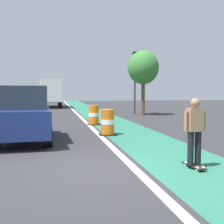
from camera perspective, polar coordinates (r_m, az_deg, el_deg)
The scene contains 10 objects.
ground_plane at distance 7.14m, azimuth -3.19°, elevation -10.96°, with size 100.00×100.00×0.00m, color #2D2D30.
bike_lane_strip at distance 19.21m, azimuth -1.19°, elevation -1.45°, with size 2.50×80.00×0.01m, color #286B51.
lane_divider_stripe at distance 19.01m, azimuth -5.65°, elevation -1.53°, with size 0.20×80.00×0.01m, color silver.
skateboarder_on_lane at distance 7.21m, azimuth 15.94°, elevation -3.57°, with size 0.57×0.81×1.69m.
parked_suv_nearest at distance 11.29m, azimuth -16.86°, elevation -0.25°, with size 2.07×4.68×2.04m.
traffic_barrel_front at distance 12.30m, azimuth -0.85°, elevation -2.09°, with size 0.73×0.73×1.09m.
traffic_barrel_mid at distance 16.13m, azimuth -3.59°, elevation -0.63°, with size 0.73×0.73×1.09m.
delivery_truck_down_block at distance 34.55m, azimuth -11.95°, elevation 3.97°, with size 2.44×7.63×3.23m.
traffic_light_corner at distance 24.16m, azimuth 4.52°, elevation 7.97°, with size 0.41×0.32×5.10m.
street_tree_sidewalk at distance 22.81m, azimuth 6.16°, elevation 8.61°, with size 2.40×2.40×5.00m.
Camera 1 is at (-0.97, -6.82, 1.85)m, focal length 46.52 mm.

